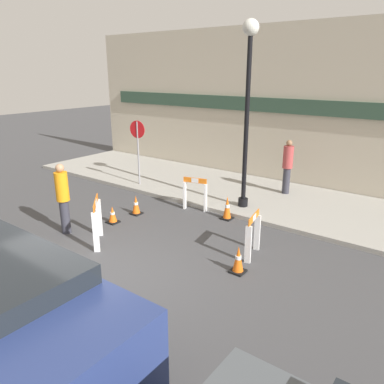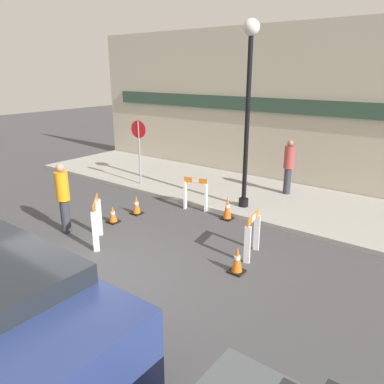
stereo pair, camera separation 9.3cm
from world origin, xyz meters
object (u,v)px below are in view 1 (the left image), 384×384
Objects in this scene: streetlamp_post at (248,92)px; stop_sign at (138,142)px; person_worker at (63,196)px; person_pedestrian at (288,165)px.

streetlamp_post is 4.47m from stop_sign.
person_pedestrian reaches higher than person_worker.
streetlamp_post is 3.07m from person_pedestrian.
streetlamp_post reaches higher than person_pedestrian.
stop_sign reaches higher than person_worker.
streetlamp_post is 2.91× the size of person_pedestrian.
stop_sign is at bearing -177.40° from streetlamp_post.
streetlamp_post reaches higher than stop_sign.
person_pedestrian is at bearing 74.85° from streetlamp_post.
stop_sign is (-4.09, -0.19, -1.80)m from streetlamp_post.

